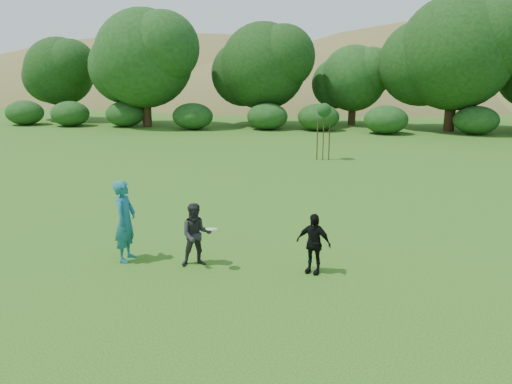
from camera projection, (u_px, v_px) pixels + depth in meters
The scene contains 8 objects.
ground at pixel (234, 268), 11.66m from camera, with size 120.00×120.00×0.00m, color #19470C.
player_teal at pixel (125, 221), 11.93m from camera, with size 0.72×0.48×1.99m, color #196074.
player_grey at pixel (196, 235), 11.66m from camera, with size 0.74×0.57×1.52m, color black.
player_black at pixel (313, 243), 11.26m from camera, with size 0.82×0.34×1.40m, color black.
frisbee at pixel (212, 229), 11.35m from camera, with size 0.27×0.27×0.07m.
sapling at pixel (324, 112), 24.75m from camera, with size 0.70×0.70×2.85m.
hillside at pixel (323, 173), 80.05m from camera, with size 150.00×72.00×52.00m.
tree_row at pixel (358, 63), 37.34m from camera, with size 53.92×10.38×9.62m.
Camera 1 is at (2.40, -10.62, 4.56)m, focal length 35.00 mm.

